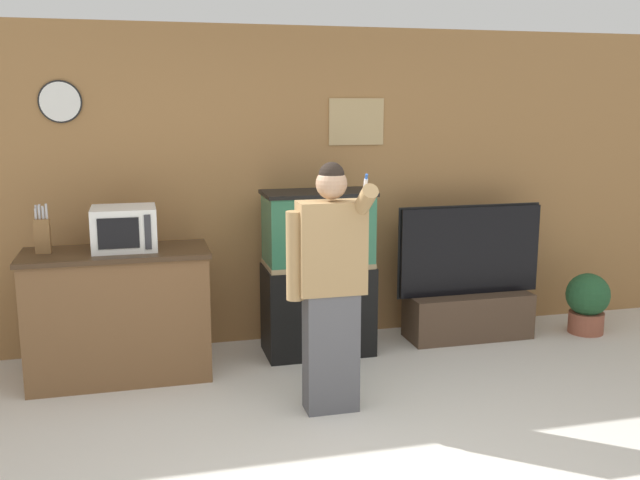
{
  "coord_description": "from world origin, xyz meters",
  "views": [
    {
      "loc": [
        -1.09,
        -3.25,
        2.0
      ],
      "look_at": [
        0.13,
        1.47,
        1.05
      ],
      "focal_mm": 40.0,
      "sensor_mm": 36.0,
      "label": 1
    }
  ],
  "objects_px": {
    "person_standing": "(330,285)",
    "potted_plant": "(587,301)",
    "aquarium_on_stand": "(318,273)",
    "tv_on_stand": "(468,299)",
    "knife_block": "(42,234)",
    "microwave": "(124,228)",
    "counter_island": "(119,315)"
  },
  "relations": [
    {
      "from": "knife_block",
      "to": "tv_on_stand",
      "type": "relative_size",
      "value": 0.27
    },
    {
      "from": "knife_block",
      "to": "tv_on_stand",
      "type": "bearing_deg",
      "value": 2.48
    },
    {
      "from": "microwave",
      "to": "potted_plant",
      "type": "height_order",
      "value": "microwave"
    },
    {
      "from": "aquarium_on_stand",
      "to": "person_standing",
      "type": "distance_m",
      "value": 1.12
    },
    {
      "from": "microwave",
      "to": "person_standing",
      "type": "height_order",
      "value": "person_standing"
    },
    {
      "from": "microwave",
      "to": "potted_plant",
      "type": "bearing_deg",
      "value": 0.07
    },
    {
      "from": "knife_block",
      "to": "tv_on_stand",
      "type": "height_order",
      "value": "knife_block"
    },
    {
      "from": "aquarium_on_stand",
      "to": "tv_on_stand",
      "type": "bearing_deg",
      "value": 1.67
    },
    {
      "from": "counter_island",
      "to": "aquarium_on_stand",
      "type": "relative_size",
      "value": 1.0
    },
    {
      "from": "tv_on_stand",
      "to": "aquarium_on_stand",
      "type": "bearing_deg",
      "value": -178.33
    },
    {
      "from": "person_standing",
      "to": "counter_island",
      "type": "bearing_deg",
      "value": 145.21
    },
    {
      "from": "person_standing",
      "to": "potted_plant",
      "type": "relative_size",
      "value": 3.07
    },
    {
      "from": "microwave",
      "to": "tv_on_stand",
      "type": "bearing_deg",
      "value": 3.19
    },
    {
      "from": "microwave",
      "to": "tv_on_stand",
      "type": "distance_m",
      "value": 2.91
    },
    {
      "from": "person_standing",
      "to": "potted_plant",
      "type": "distance_m",
      "value": 2.83
    },
    {
      "from": "knife_block",
      "to": "person_standing",
      "type": "distance_m",
      "value": 2.08
    },
    {
      "from": "counter_island",
      "to": "aquarium_on_stand",
      "type": "xyz_separation_m",
      "value": [
        1.53,
        0.16,
        0.18
      ]
    },
    {
      "from": "counter_island",
      "to": "knife_block",
      "type": "height_order",
      "value": "knife_block"
    },
    {
      "from": "knife_block",
      "to": "tv_on_stand",
      "type": "distance_m",
      "value": 3.45
    },
    {
      "from": "counter_island",
      "to": "tv_on_stand",
      "type": "xyz_separation_m",
      "value": [
        2.87,
        0.2,
        -0.14
      ]
    },
    {
      "from": "counter_island",
      "to": "potted_plant",
      "type": "relative_size",
      "value": 2.47
    },
    {
      "from": "counter_island",
      "to": "microwave",
      "type": "height_order",
      "value": "microwave"
    },
    {
      "from": "microwave",
      "to": "potted_plant",
      "type": "relative_size",
      "value": 0.85
    },
    {
      "from": "counter_island",
      "to": "microwave",
      "type": "bearing_deg",
      "value": 30.48
    },
    {
      "from": "counter_island",
      "to": "person_standing",
      "type": "height_order",
      "value": "person_standing"
    },
    {
      "from": "counter_island",
      "to": "person_standing",
      "type": "xyz_separation_m",
      "value": [
        1.34,
        -0.93,
        0.37
      ]
    },
    {
      "from": "counter_island",
      "to": "microwave",
      "type": "xyz_separation_m",
      "value": [
        0.07,
        0.04,
        0.63
      ]
    },
    {
      "from": "microwave",
      "to": "aquarium_on_stand",
      "type": "height_order",
      "value": "aquarium_on_stand"
    },
    {
      "from": "counter_island",
      "to": "person_standing",
      "type": "distance_m",
      "value": 1.67
    },
    {
      "from": "person_standing",
      "to": "potted_plant",
      "type": "height_order",
      "value": "person_standing"
    },
    {
      "from": "microwave",
      "to": "person_standing",
      "type": "bearing_deg",
      "value": -37.38
    },
    {
      "from": "aquarium_on_stand",
      "to": "tv_on_stand",
      "type": "relative_size",
      "value": 1.02
    }
  ]
}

